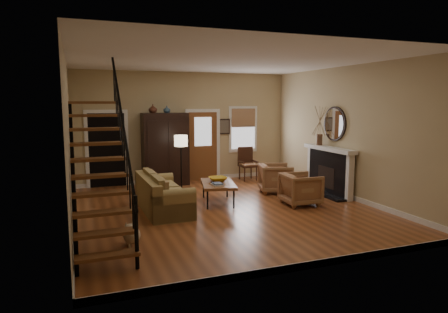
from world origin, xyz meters
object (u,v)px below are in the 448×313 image
object	(u,v)px
floor_lamp	(181,164)
sofa	(163,194)
coffee_table	(218,193)
armchair_left	(301,189)
side_chair	(248,164)
armoire	(165,149)
armchair_right	(275,178)

from	to	relation	value
floor_lamp	sofa	bearing A→B (deg)	-117.16
coffee_table	floor_lamp	size ratio (longest dim) A/B	0.84
armchair_left	floor_lamp	size ratio (longest dim) A/B	0.54
sofa	side_chair	bearing A→B (deg)	37.55
coffee_table	floor_lamp	xyz separation A→B (m)	(-0.54, 1.40, 0.52)
armoire	sofa	size ratio (longest dim) A/B	1.01
armoire	coffee_table	xyz separation A→B (m)	(0.72, -2.54, -0.80)
armchair_right	armchair_left	bearing A→B (deg)	-166.39
armoire	coffee_table	distance (m)	2.76
armchair_left	armchair_right	bearing A→B (deg)	1.17
side_chair	armchair_left	bearing A→B (deg)	-91.04
armchair_left	sofa	bearing A→B (deg)	82.56
armchair_left	side_chair	xyz separation A→B (m)	(0.06, 3.19, 0.13)
armoire	armchair_left	world-z (taller)	armoire
sofa	floor_lamp	size ratio (longest dim) A/B	1.34
sofa	side_chair	world-z (taller)	side_chair
sofa	armchair_right	xyz separation A→B (m)	(3.21, 0.77, -0.00)
armoire	side_chair	bearing A→B (deg)	-4.48
armoire	floor_lamp	bearing A→B (deg)	-81.01
coffee_table	armchair_right	distance (m)	1.91
armchair_left	armchair_right	xyz separation A→B (m)	(0.06, 1.38, 0.01)
armoire	sofa	bearing A→B (deg)	-103.27
armchair_left	floor_lamp	world-z (taller)	floor_lamp
coffee_table	armchair_left	distance (m)	1.97
sofa	armchair_left	world-z (taller)	sofa
sofa	armchair_left	distance (m)	3.21
coffee_table	armchair_left	world-z (taller)	armchair_left
sofa	floor_lamp	bearing A→B (deg)	61.61
sofa	side_chair	xyz separation A→B (m)	(3.20, 2.58, 0.12)
armoire	sofa	xyz separation A→B (m)	(-0.65, -2.78, -0.66)
armchair_right	floor_lamp	xyz separation A→B (m)	(-2.37, 0.86, 0.39)
armoire	armchair_right	bearing A→B (deg)	-38.21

